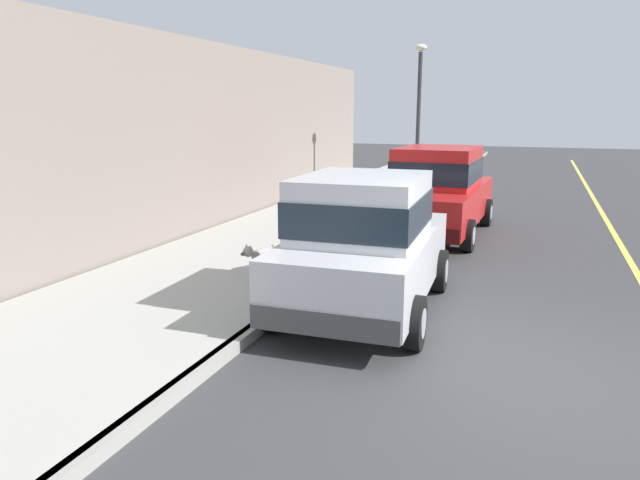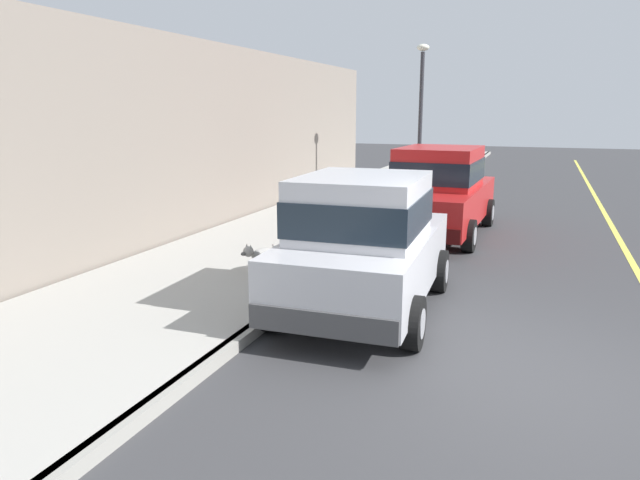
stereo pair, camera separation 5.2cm
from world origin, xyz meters
name	(u,v)px [view 1 (the left image)]	position (x,y,z in m)	size (l,w,h in m)	color
ground_plane	(532,384)	(0.00, 0.00, 0.00)	(80.00, 80.00, 0.00)	#38383A
curb	(248,335)	(-3.20, 0.00, 0.07)	(0.16, 64.00, 0.14)	gray
sidewalk	(125,316)	(-5.00, 0.00, 0.07)	(3.60, 64.00, 0.14)	#A8A59E
car_silver_hatchback	(364,242)	(-2.20, 1.47, 0.98)	(2.06, 3.86, 1.88)	#BCBCC1
car_red_sedan	(437,190)	(-2.12, 6.84, 0.98)	(2.16, 4.66, 1.92)	red
dog_grey	(259,254)	(-4.21, 2.31, 0.43)	(0.39, 0.71, 0.49)	#999691
fire_hydrant	(353,219)	(-3.65, 5.55, 0.48)	(0.34, 0.24, 0.72)	gold
street_lamp	(419,103)	(-3.55, 11.63, 2.91)	(0.36, 0.36, 4.42)	#2D2D33
building_facade	(210,138)	(-7.10, 5.72, 2.07)	(0.50, 20.00, 4.14)	slate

